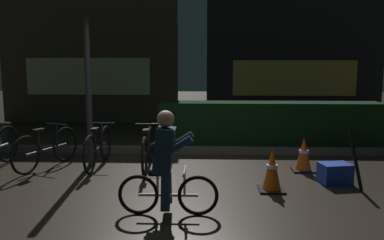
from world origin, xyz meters
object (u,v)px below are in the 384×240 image
object	(u,v)px
parked_bike_center_left	(98,148)
closed_umbrella	(356,161)
parked_bike_left_mid	(47,149)
street_post	(88,93)
traffic_cone_far	(304,155)
blue_crate	(335,173)
cyclist	(166,163)
parked_bike_center_right	(147,149)
traffic_cone_near	(272,170)

from	to	relation	value
parked_bike_center_left	closed_umbrella	xyz separation A→B (m)	(4.00, -1.06, 0.07)
parked_bike_left_mid	parked_bike_center_left	world-z (taller)	parked_bike_center_left
street_post	closed_umbrella	bearing A→B (deg)	-15.45
parked_bike_left_mid	traffic_cone_far	distance (m)	4.35
blue_crate	cyclist	xyz separation A→B (m)	(-2.40, -1.32, 0.48)
parked_bike_left_mid	traffic_cone_far	bearing A→B (deg)	-70.61
closed_umbrella	cyclist	bearing A→B (deg)	91.01
parked_bike_center_left	parked_bike_center_right	world-z (taller)	parked_bike_center_right
traffic_cone_near	closed_umbrella	distance (m)	1.22
parked_bike_center_right	traffic_cone_near	world-z (taller)	parked_bike_center_right
traffic_cone_near	cyclist	bearing A→B (deg)	-146.41
traffic_cone_far	closed_umbrella	world-z (taller)	closed_umbrella
street_post	closed_umbrella	xyz separation A→B (m)	(4.16, -1.15, -0.87)
traffic_cone_near	cyclist	xyz separation A→B (m)	(-1.39, -0.92, 0.33)
parked_bike_center_left	traffic_cone_far	world-z (taller)	parked_bike_center_left
traffic_cone_far	cyclist	xyz separation A→B (m)	(-2.09, -1.99, 0.35)
parked_bike_center_left	closed_umbrella	size ratio (longest dim) A/B	1.88
parked_bike_center_right	traffic_cone_far	distance (m)	2.62
parked_bike_center_left	parked_bike_center_right	bearing A→B (deg)	-97.30
parked_bike_center_right	traffic_cone_far	size ratio (longest dim) A/B	2.82
parked_bike_left_mid	closed_umbrella	world-z (taller)	closed_umbrella
parked_bike_left_mid	closed_umbrella	distance (m)	4.95
parked_bike_center_left	traffic_cone_near	xyz separation A→B (m)	(2.80, -1.21, -0.04)
blue_crate	street_post	bearing A→B (deg)	167.21
closed_umbrella	blue_crate	bearing A→B (deg)	16.72
cyclist	closed_umbrella	size ratio (longest dim) A/B	1.47
street_post	traffic_cone_near	world-z (taller)	street_post
cyclist	closed_umbrella	distance (m)	2.81
parked_bike_left_mid	cyclist	world-z (taller)	cyclist
traffic_cone_near	traffic_cone_far	world-z (taller)	traffic_cone_near
street_post	parked_bike_center_left	bearing A→B (deg)	-27.94
parked_bike_center_left	cyclist	bearing A→B (deg)	-146.03
parked_bike_left_mid	traffic_cone_near	world-z (taller)	parked_bike_left_mid
parked_bike_left_mid	parked_bike_center_right	xyz separation A→B (m)	(1.74, -0.02, 0.00)
parked_bike_left_mid	traffic_cone_near	distance (m)	3.82
traffic_cone_near	blue_crate	world-z (taller)	traffic_cone_near
traffic_cone_near	traffic_cone_far	xyz separation A→B (m)	(0.70, 1.07, -0.02)
street_post	parked_bike_left_mid	bearing A→B (deg)	-164.64
blue_crate	closed_umbrella	xyz separation A→B (m)	(0.20, -0.25, 0.26)
traffic_cone_far	cyclist	size ratio (longest dim) A/B	0.46
traffic_cone_far	street_post	bearing A→B (deg)	176.36
traffic_cone_far	closed_umbrella	distance (m)	1.06
parked_bike_center_left	parked_bike_center_right	size ratio (longest dim) A/B	0.99
parked_bike_left_mid	cyclist	size ratio (longest dim) A/B	1.21
street_post	blue_crate	xyz separation A→B (m)	(3.96, -0.90, -1.13)
traffic_cone_far	blue_crate	world-z (taller)	traffic_cone_far
parked_bike_center_left	closed_umbrella	world-z (taller)	closed_umbrella
parked_bike_center_left	closed_umbrella	bearing A→B (deg)	-104.25
blue_crate	closed_umbrella	distance (m)	0.41
parked_bike_left_mid	closed_umbrella	bearing A→B (deg)	-81.22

